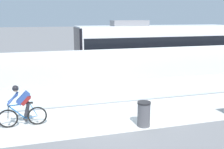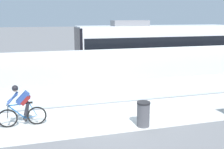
# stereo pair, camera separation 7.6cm
# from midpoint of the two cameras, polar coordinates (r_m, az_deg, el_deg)

# --- Properties ---
(ground_plane) EXTENTS (200.00, 200.00, 0.00)m
(ground_plane) POSITION_cam_midpoint_polar(r_m,az_deg,el_deg) (11.08, 1.68, -8.99)
(ground_plane) COLOR slate
(bike_path_deck) EXTENTS (32.00, 3.20, 0.01)m
(bike_path_deck) POSITION_cam_midpoint_polar(r_m,az_deg,el_deg) (11.08, 1.68, -8.96)
(bike_path_deck) COLOR beige
(bike_path_deck) RESTS_ON ground
(glass_parapet) EXTENTS (32.00, 0.05, 1.02)m
(glass_parapet) POSITION_cam_midpoint_polar(r_m,az_deg,el_deg) (12.60, -0.81, -3.85)
(glass_parapet) COLOR silver
(glass_parapet) RESTS_ON ground
(concrete_barrier_wall) EXTENTS (32.00, 0.36, 2.33)m
(concrete_barrier_wall) POSITION_cam_midpoint_polar(r_m,az_deg,el_deg) (14.13, -2.69, 0.67)
(concrete_barrier_wall) COLOR silver
(concrete_barrier_wall) RESTS_ON ground
(tram_rail_near) EXTENTS (32.00, 0.08, 0.01)m
(tram_rail_near) POSITION_cam_midpoint_polar(r_m,az_deg,el_deg) (16.76, -4.56, -1.53)
(tram_rail_near) COLOR #595654
(tram_rail_near) RESTS_ON ground
(tram_rail_far) EXTENTS (32.00, 0.08, 0.01)m
(tram_rail_far) POSITION_cam_midpoint_polar(r_m,az_deg,el_deg) (18.13, -5.43, -0.47)
(tram_rail_far) COLOR #595654
(tram_rail_far) RESTS_ON ground
(tram) EXTENTS (11.06, 2.54, 3.81)m
(tram) POSITION_cam_midpoint_polar(r_m,az_deg,el_deg) (18.59, 9.70, 5.64)
(tram) COLOR silver
(tram) RESTS_ON ground
(cyclist_on_bike) EXTENTS (1.77, 0.58, 1.61)m
(cyclist_on_bike) POSITION_cam_midpoint_polar(r_m,az_deg,el_deg) (10.39, -18.82, -6.57)
(cyclist_on_bike) COLOR black
(cyclist_on_bike) RESTS_ON ground
(trash_bin) EXTENTS (0.51, 0.51, 0.96)m
(trash_bin) POSITION_cam_midpoint_polar(r_m,az_deg,el_deg) (9.99, 7.03, -8.56)
(trash_bin) COLOR #47474C
(trash_bin) RESTS_ON ground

